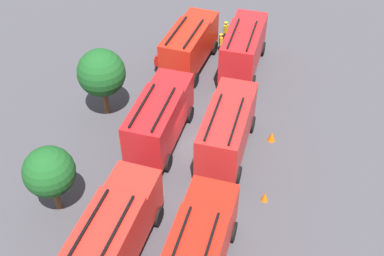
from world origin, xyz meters
The scene contains 14 objects.
ground_plane centered at (0.00, 0.00, 0.00)m, with size 55.47×55.47×0.00m, color #423F44.
fire_truck_0 centered at (-9.48, -2.16, 2.15)m, with size 7.38×3.26×3.88m.
fire_truck_1 centered at (-0.41, -2.33, 2.15)m, with size 7.37×3.20×3.88m.
fire_truck_2 centered at (9.32, -2.27, 2.15)m, with size 7.36×3.19×3.88m.
fire_truck_3 centered at (-9.22, 2.13, 2.15)m, with size 7.43×3.41×3.88m.
fire_truck_4 centered at (-0.19, 2.06, 2.15)m, with size 7.39×3.27×3.88m.
fire_truck_5 centered at (8.83, 1.90, 2.15)m, with size 7.48×3.61×3.88m.
firefighter_0 centered at (7.50, 4.25, 0.90)m, with size 0.27×0.43×1.63m.
firefighter_1 centered at (11.45, -0.20, 1.00)m, with size 0.48×0.36×1.77m.
firefighter_2 centered at (13.40, -0.33, 1.03)m, with size 0.48×0.43×1.82m.
tree_0 centered at (-6.77, 6.54, 2.99)m, with size 2.87×2.87×4.44m.
tree_1 centered at (2.06, 6.61, 3.42)m, with size 3.28×3.28×5.09m.
traffic_cone_0 centered at (1.36, -5.16, 0.36)m, with size 0.51×0.51×0.73m, color #F2600C.
traffic_cone_1 centered at (-3.93, -5.12, 0.30)m, with size 0.42×0.42×0.60m, color #F2600C.
Camera 1 is at (-22.50, -4.40, 21.69)m, focal length 44.26 mm.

